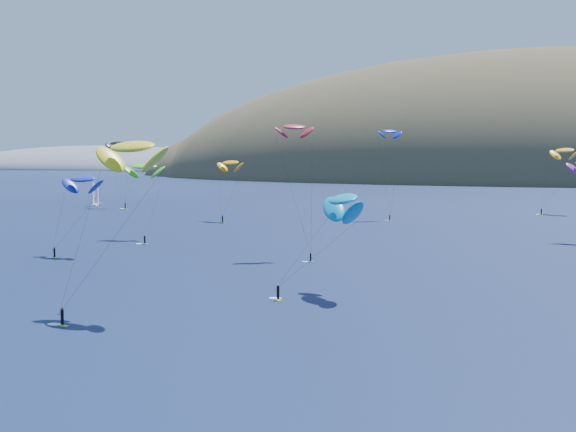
# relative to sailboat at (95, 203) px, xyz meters

# --- Properties ---
(island) EXTENTS (730.00, 300.00, 210.00)m
(island) POSITION_rel_sailboat_xyz_m (152.67, 359.74, -11.61)
(island) COLOR #3D3526
(island) RESTS_ON ground
(headland) EXTENTS (460.00, 250.00, 60.00)m
(headland) POSITION_rel_sailboat_xyz_m (-331.99, 547.46, -4.23)
(headland) COLOR slate
(headland) RESTS_ON ground
(sailboat) EXTENTS (8.14, 7.50, 9.72)m
(sailboat) POSITION_rel_sailboat_xyz_m (0.00, 0.00, 0.00)
(sailboat) COLOR white
(sailboat) RESTS_ON ground
(kitesurfer_1) EXTENTS (9.46, 10.81, 19.03)m
(kitesurfer_1) POSITION_rel_sailboat_xyz_m (72.11, -39.62, 15.69)
(kitesurfer_1) COLOR #A1E319
(kitesurfer_1) RESTS_ON ground
(kitesurfer_2) EXTENTS (11.05, 13.30, 23.31)m
(kitesurfer_2) POSITION_rel_sailboat_xyz_m (115.47, -163.53, 19.53)
(kitesurfer_2) COLOR #A1E319
(kitesurfer_2) RESTS_ON ground
(kitesurfer_3) EXTENTS (11.73, 14.21, 18.95)m
(kitesurfer_3) POSITION_rel_sailboat_xyz_m (73.10, -88.86, 15.54)
(kitesurfer_3) COLOR #A1E319
(kitesurfer_3) RESTS_ON ground
(kitesurfer_4) EXTENTS (7.73, 8.86, 27.68)m
(kitesurfer_4) POSITION_rel_sailboat_xyz_m (113.39, -18.32, 24.71)
(kitesurfer_4) COLOR #A1E319
(kitesurfer_4) RESTS_ON ground
(kitesurfer_5) EXTENTS (12.57, 14.58, 16.31)m
(kitesurfer_5) POSITION_rel_sailboat_xyz_m (135.79, -141.96, 12.38)
(kitesurfer_5) COLOR #A1E319
(kitesurfer_5) RESTS_ON ground
(kitesurfer_9) EXTENTS (9.63, 9.23, 26.33)m
(kitesurfer_9) POSITION_rel_sailboat_xyz_m (116.05, -107.42, 23.45)
(kitesurfer_9) COLOR #A1E319
(kitesurfer_9) RESTS_ON ground
(kitesurfer_10) EXTENTS (9.83, 9.27, 17.21)m
(kitesurfer_10) POSITION_rel_sailboat_xyz_m (77.21, -118.67, 13.72)
(kitesurfer_10) COLOR #A1E319
(kitesurfer_10) RESTS_ON ground
(kitesurfer_11) EXTENTS (12.51, 13.73, 22.98)m
(kitesurfer_11) POSITION_rel_sailboat_xyz_m (160.81, 21.30, 19.24)
(kitesurfer_11) COLOR #A1E319
(kitesurfer_11) RESTS_ON ground
(kitesurfer_12) EXTENTS (11.62, 8.38, 25.14)m
(kitesurfer_12) POSITION_rel_sailboat_xyz_m (12.39, -3.91, 21.71)
(kitesurfer_12) COLOR #A1E319
(kitesurfer_12) RESTS_ON ground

